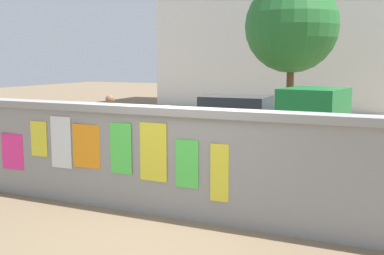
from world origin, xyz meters
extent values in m
plane|color=#7A664C|center=(0.00, 8.00, 0.00)|extent=(60.00, 60.00, 0.00)
cube|color=gray|center=(0.00, 0.00, 0.80)|extent=(8.10, 0.30, 1.61)
cube|color=gray|center=(0.00, 0.00, 1.67)|extent=(8.30, 0.42, 0.12)
cube|color=#F42D8C|center=(-3.39, -0.16, 0.80)|extent=(0.49, 0.03, 0.65)
cube|color=yellow|center=(-2.76, -0.16, 1.08)|extent=(0.36, 0.01, 0.62)
cube|color=silver|center=(-2.27, -0.16, 1.05)|extent=(0.42, 0.01, 0.89)
cube|color=orange|center=(-1.74, -0.16, 1.02)|extent=(0.53, 0.03, 0.73)
cube|color=#4CD84C|center=(-1.07, -0.16, 1.04)|extent=(0.41, 0.03, 0.82)
cube|color=yellow|center=(-0.47, -0.16, 1.03)|extent=(0.47, 0.02, 0.92)
cube|color=#4CD84C|center=(0.10, -0.16, 0.89)|extent=(0.38, 0.01, 0.73)
cube|color=yellow|center=(0.63, -0.16, 0.81)|extent=(0.28, 0.03, 0.86)
cylinder|color=black|center=(1.08, 3.16, 0.35)|extent=(0.72, 0.30, 0.70)
cylinder|color=black|center=(1.27, 4.45, 0.35)|extent=(0.72, 0.30, 0.70)
cube|color=#197233|center=(1.27, 3.79, 1.10)|extent=(1.40, 1.66, 1.50)
cylinder|color=black|center=(-0.06, 7.46, 0.30)|extent=(0.61, 0.21, 0.60)
cylinder|color=black|center=(0.00, 6.00, 0.30)|extent=(0.61, 0.21, 0.60)
cylinder|color=black|center=(-2.56, 7.35, 0.30)|extent=(0.61, 0.21, 0.60)
cylinder|color=black|center=(-2.49, 5.89, 0.30)|extent=(0.61, 0.21, 0.60)
cube|color=#197233|center=(-1.28, 6.68, 0.60)|extent=(3.87, 1.87, 0.60)
cube|color=#262D38|center=(-1.48, 6.67, 1.15)|extent=(1.97, 1.62, 0.50)
cylinder|color=black|center=(-2.63, 2.05, 0.30)|extent=(0.60, 0.10, 0.60)
cylinder|color=black|center=(-1.33, 2.05, 0.30)|extent=(0.60, 0.12, 0.60)
cube|color=red|center=(-1.98, 2.05, 0.58)|extent=(1.00, 0.24, 0.32)
cube|color=black|center=(-1.78, 2.05, 0.76)|extent=(0.56, 0.22, 0.10)
cube|color=#262626|center=(-2.53, 2.05, 0.85)|extent=(0.04, 0.56, 0.03)
cylinder|color=black|center=(0.80, 1.28, 0.33)|extent=(0.66, 0.11, 0.66)
cylinder|color=black|center=(-0.24, 1.39, 0.33)|extent=(0.66, 0.11, 0.66)
cube|color=silver|center=(0.28, 1.33, 0.51)|extent=(0.95, 0.14, 0.06)
cylinder|color=silver|center=(0.13, 1.35, 0.73)|extent=(0.03, 0.03, 0.40)
cube|color=black|center=(0.13, 1.35, 0.93)|extent=(0.21, 0.10, 0.05)
cube|color=black|center=(0.76, 1.28, 0.88)|extent=(0.09, 0.44, 0.03)
cylinder|color=yellow|center=(-3.38, 2.91, 0.40)|extent=(0.12, 0.12, 0.80)
cylinder|color=yellow|center=(-3.44, 3.09, 0.40)|extent=(0.12, 0.12, 0.80)
cylinder|color=#BF6626|center=(-3.41, 3.00, 1.10)|extent=(0.43, 0.43, 0.60)
sphere|color=#8C664C|center=(-3.41, 3.00, 1.51)|extent=(0.22, 0.22, 0.22)
cylinder|color=brown|center=(-0.91, 11.15, 1.24)|extent=(0.27, 0.27, 2.49)
sphere|color=#266B2E|center=(-0.91, 11.15, 3.69)|extent=(3.45, 3.45, 3.45)
cube|color=white|center=(-3.35, 18.85, 3.43)|extent=(12.24, 4.88, 6.86)
camera|label=1|loc=(3.01, -6.38, 2.44)|focal=43.72mm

